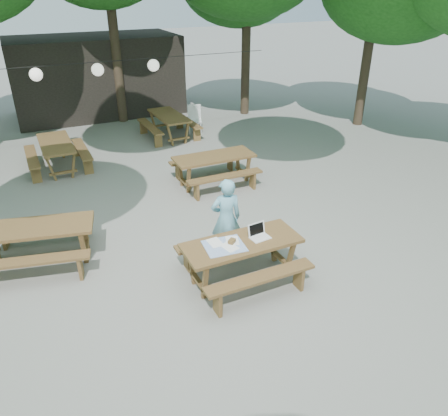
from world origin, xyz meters
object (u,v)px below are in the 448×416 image
woman (226,218)px  plastic_chair (195,125)px  picnic_table_nw (38,244)px  main_picnic_table (242,259)px

woman → plastic_chair: bearing=-98.4°
woman → picnic_table_nw: bearing=-12.3°
main_picnic_table → woman: woman is taller
main_picnic_table → plastic_chair: plastic_chair is taller
picnic_table_nw → woman: (3.18, -1.25, 0.39)m
main_picnic_table → woman: (0.08, 0.78, 0.39)m
picnic_table_nw → plastic_chair: 8.03m
picnic_table_nw → plastic_chair: size_ratio=2.45×
picnic_table_nw → woman: 3.43m
plastic_chair → woman: bearing=-88.6°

